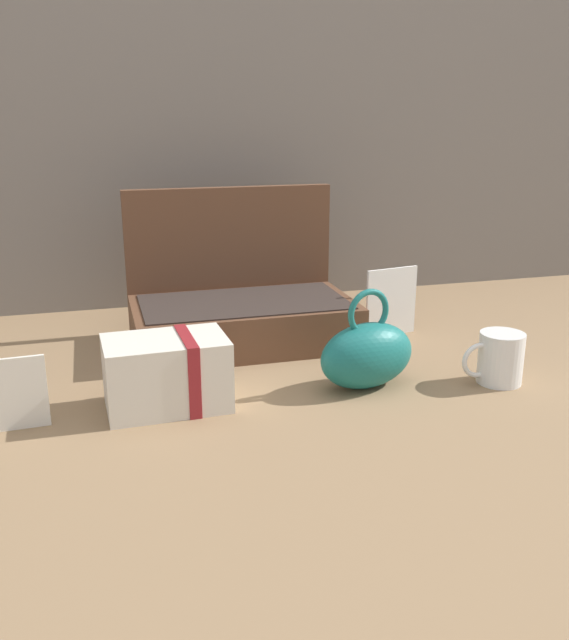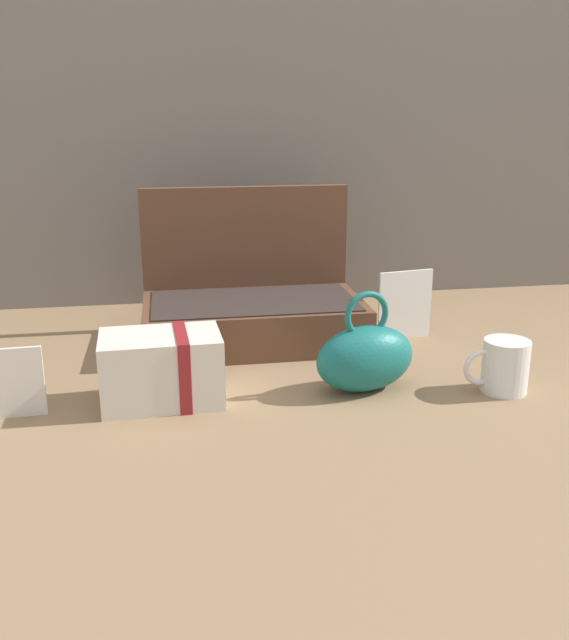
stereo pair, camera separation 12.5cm
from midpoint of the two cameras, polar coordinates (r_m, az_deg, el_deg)
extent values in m
plane|color=#8C6D4C|center=(1.31, 3.86, -4.47)|extent=(6.00, 6.00, 0.00)
cube|color=gray|center=(1.80, -0.34, 24.06)|extent=(3.20, 0.06, 1.40)
cube|color=brown|center=(1.46, -0.07, -0.25)|extent=(0.46, 0.25, 0.09)
cube|color=#332823|center=(1.45, -0.08, 1.55)|extent=(0.42, 0.22, 0.00)
cube|color=brown|center=(1.56, -0.92, 5.14)|extent=(0.46, 0.02, 0.32)
ellipsoid|color=#196B66|center=(1.23, 9.56, -3.19)|extent=(0.20, 0.14, 0.12)
torus|color=#196B66|center=(1.21, 9.75, 0.37)|extent=(0.09, 0.03, 0.09)
cube|color=silver|center=(1.18, -7.11, -4.04)|extent=(0.20, 0.14, 0.12)
cube|color=maroon|center=(1.18, -5.41, -3.92)|extent=(0.03, 0.13, 0.12)
cylinder|color=white|center=(1.29, 20.39, -3.62)|extent=(0.08, 0.08, 0.09)
torus|color=white|center=(1.27, 18.63, -3.78)|extent=(0.07, 0.01, 0.07)
cube|color=white|center=(1.17, -18.68, -5.00)|extent=(0.10, 0.01, 0.12)
cube|color=white|center=(1.52, 12.23, 1.17)|extent=(0.12, 0.03, 0.15)
camera|label=1|loc=(0.06, -87.14, 0.88)|focal=38.90mm
camera|label=2|loc=(0.06, 92.86, -0.88)|focal=38.90mm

